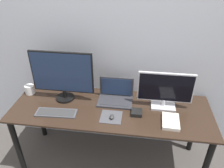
% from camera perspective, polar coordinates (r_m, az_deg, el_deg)
% --- Properties ---
extents(wall_back, '(7.00, 0.05, 2.50)m').
position_cam_1_polar(wall_back, '(2.17, 1.08, 11.42)').
color(wall_back, silver).
rests_on(wall_back, ground_plane).
extents(desk, '(1.89, 0.65, 0.72)m').
position_cam_1_polar(desk, '(2.15, -0.36, -8.56)').
color(desk, '#332319').
rests_on(desk, ground_plane).
extents(monitor_left, '(0.60, 0.18, 0.51)m').
position_cam_1_polar(monitor_left, '(2.12, -12.88, 2.35)').
color(monitor_left, black).
rests_on(monitor_left, desk).
extents(monitor_right, '(0.51, 0.16, 0.36)m').
position_cam_1_polar(monitor_right, '(2.06, 13.72, -1.60)').
color(monitor_right, silver).
rests_on(monitor_right, desk).
extents(laptop, '(0.34, 0.22, 0.22)m').
position_cam_1_polar(laptop, '(2.16, 0.96, -3.00)').
color(laptop, '#333338').
rests_on(laptop, desk).
extents(keyboard, '(0.38, 0.15, 0.02)m').
position_cam_1_polar(keyboard, '(2.08, -14.36, -7.30)').
color(keyboard, '#4C4C51').
rests_on(keyboard, desk).
extents(mousepad, '(0.19, 0.18, 0.00)m').
position_cam_1_polar(mousepad, '(1.98, -0.22, -8.60)').
color(mousepad, '#47474C').
rests_on(mousepad, desk).
extents(mouse, '(0.04, 0.06, 0.03)m').
position_cam_1_polar(mouse, '(1.95, -0.02, -8.55)').
color(mouse, '#333333').
rests_on(mouse, mousepad).
extents(book, '(0.16, 0.22, 0.03)m').
position_cam_1_polar(book, '(1.98, 15.07, -9.41)').
color(book, silver).
rests_on(book, desk).
extents(mug, '(0.10, 0.10, 0.09)m').
position_cam_1_polar(mug, '(2.42, -20.69, -1.33)').
color(mug, white).
rests_on(mug, desk).
extents(power_brick, '(0.10, 0.10, 0.04)m').
position_cam_1_polar(power_brick, '(2.01, 6.47, -7.45)').
color(power_brick, black).
rests_on(power_brick, desk).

